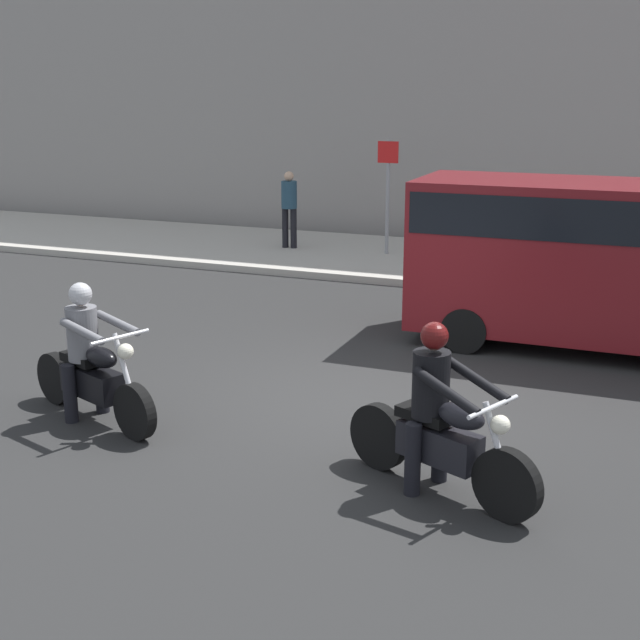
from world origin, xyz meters
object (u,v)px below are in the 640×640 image
pedestrian_bystander (289,204)px  motorcycle_with_rider_gray (90,365)px  motorcycle_with_rider_black_leather (439,426)px  street_sign_post (388,185)px  parked_van_maroon (584,253)px

pedestrian_bystander → motorcycle_with_rider_gray: bearing=-79.0°
motorcycle_with_rider_gray → motorcycle_with_rider_black_leather: size_ratio=1.05×
motorcycle_with_rider_gray → pedestrian_bystander: pedestrian_bystander is taller
motorcycle_with_rider_black_leather → street_sign_post: street_sign_post is taller
motorcycle_with_rider_gray → street_sign_post: 9.86m
parked_van_maroon → pedestrian_bystander: 8.17m
motorcycle_with_rider_gray → motorcycle_with_rider_black_leather: (3.98, -0.28, 0.01)m
street_sign_post → pedestrian_bystander: street_sign_post is taller
motorcycle_with_rider_black_leather → parked_van_maroon: parked_van_maroon is taller
pedestrian_bystander → street_sign_post: bearing=3.5°
motorcycle_with_rider_gray → street_sign_post: street_sign_post is taller
motorcycle_with_rider_gray → parked_van_maroon: parked_van_maroon is taller
motorcycle_with_rider_gray → pedestrian_bystander: bearing=101.0°
motorcycle_with_rider_black_leather → parked_van_maroon: size_ratio=0.43×
motorcycle_with_rider_black_leather → parked_van_maroon: (0.74, 5.14, 0.70)m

